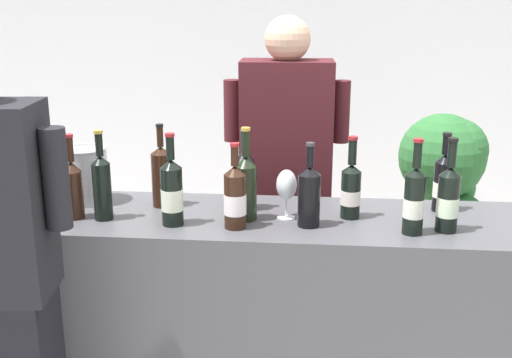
% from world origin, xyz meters
% --- Properties ---
extents(wall_back, '(8.00, 0.10, 2.80)m').
position_xyz_m(wall_back, '(0.00, 2.60, 1.40)').
color(wall_back, white).
rests_on(wall_back, ground_plane).
extents(counter, '(2.33, 0.54, 0.97)m').
position_xyz_m(counter, '(0.00, 0.00, 0.49)').
color(counter, '#4C4C51').
rests_on(counter, ground_plane).
extents(wine_bottle_0, '(0.08, 0.08, 0.35)m').
position_xyz_m(wine_bottle_0, '(0.77, -0.10, 1.10)').
color(wine_bottle_0, black).
rests_on(wine_bottle_0, counter).
extents(wine_bottle_1, '(0.08, 0.08, 0.32)m').
position_xyz_m(wine_bottle_1, '(0.00, -0.13, 1.09)').
color(wine_bottle_1, black).
rests_on(wine_bottle_1, counter).
extents(wine_bottle_2, '(0.08, 0.08, 0.32)m').
position_xyz_m(wine_bottle_2, '(0.43, 0.02, 1.09)').
color(wine_bottle_2, black).
rests_on(wine_bottle_2, counter).
extents(wine_bottle_3, '(0.08, 0.08, 0.35)m').
position_xyz_m(wine_bottle_3, '(-0.24, -0.12, 1.10)').
color(wine_bottle_3, black).
rests_on(wine_bottle_3, counter).
extents(wine_bottle_4, '(0.07, 0.07, 0.35)m').
position_xyz_m(wine_bottle_4, '(0.64, -0.13, 1.10)').
color(wine_bottle_4, black).
rests_on(wine_bottle_4, counter).
extents(wine_bottle_5, '(0.08, 0.08, 0.32)m').
position_xyz_m(wine_bottle_5, '(0.79, 0.14, 1.09)').
color(wine_bottle_5, black).
rests_on(wine_bottle_5, counter).
extents(wine_bottle_6, '(0.08, 0.08, 0.36)m').
position_xyz_m(wine_bottle_6, '(0.03, -0.04, 1.11)').
color(wine_bottle_6, black).
rests_on(wine_bottle_6, counter).
extents(wine_bottle_7, '(0.08, 0.08, 0.33)m').
position_xyz_m(wine_bottle_7, '(0.01, 0.08, 1.09)').
color(wine_bottle_7, black).
rests_on(wine_bottle_7, counter).
extents(wine_bottle_8, '(0.07, 0.07, 0.33)m').
position_xyz_m(wine_bottle_8, '(-0.63, -0.09, 1.10)').
color(wine_bottle_8, black).
rests_on(wine_bottle_8, counter).
extents(wine_bottle_9, '(0.07, 0.07, 0.35)m').
position_xyz_m(wine_bottle_9, '(-0.51, -0.09, 1.11)').
color(wine_bottle_9, black).
rests_on(wine_bottle_9, counter).
extents(wine_bottle_10, '(0.08, 0.08, 0.34)m').
position_xyz_m(wine_bottle_10, '(-0.33, 0.09, 1.10)').
color(wine_bottle_10, black).
rests_on(wine_bottle_10, counter).
extents(wine_bottle_11, '(0.08, 0.08, 0.32)m').
position_xyz_m(wine_bottle_11, '(0.27, -0.09, 1.09)').
color(wine_bottle_11, black).
rests_on(wine_bottle_11, counter).
extents(wine_glass, '(0.08, 0.08, 0.19)m').
position_xyz_m(wine_glass, '(0.18, -0.01, 1.10)').
color(wine_glass, silver).
rests_on(wine_glass, counter).
extents(ice_bucket, '(0.19, 0.19, 0.23)m').
position_xyz_m(ice_bucket, '(-0.65, 0.12, 1.09)').
color(ice_bucket, silver).
rests_on(ice_bucket, counter).
extents(person_server, '(0.59, 0.26, 1.72)m').
position_xyz_m(person_server, '(0.15, 0.59, 0.84)').
color(person_server, black).
rests_on(person_server, ground_plane).
extents(potted_shrub, '(0.49, 0.48, 1.22)m').
position_xyz_m(potted_shrub, '(1.00, 0.99, 0.78)').
color(potted_shrub, brown).
rests_on(potted_shrub, ground_plane).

